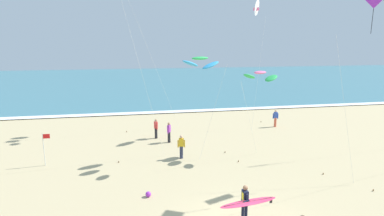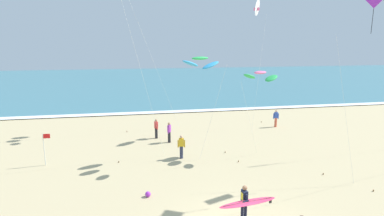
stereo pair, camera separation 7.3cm
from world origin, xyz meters
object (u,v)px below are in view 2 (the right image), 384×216
(kite_delta_ivory_low, at_px, (257,8))
(kite_arc_rose_distant, at_px, (260,76))
(surfer_trailing, at_px, (246,202))
(kite_arc_emerald_close, at_px, (200,62))
(bystander_red_top, at_px, (156,129))
(lifeguard_flag, at_px, (45,146))
(kite_diamond_violet_far, at_px, (372,7))
(bystander_purple_top, at_px, (169,132))
(bystander_yellow_top, at_px, (181,147))
(beach_ball, at_px, (148,194))
(bystander_blue_top, at_px, (276,118))

(kite_delta_ivory_low, bearing_deg, kite_arc_rose_distant, -107.68)
(surfer_trailing, relative_size, kite_arc_emerald_close, 0.36)
(bystander_red_top, distance_m, lifeguard_flag, 8.46)
(kite_diamond_violet_far, xyz_separation_m, kite_arc_emerald_close, (-7.38, 5.07, -2.87))
(kite_arc_rose_distant, bearing_deg, bystander_red_top, 143.08)
(kite_delta_ivory_low, distance_m, kite_arc_emerald_close, 8.92)
(lifeguard_flag, bearing_deg, bystander_purple_top, 21.17)
(bystander_yellow_top, xyz_separation_m, beach_ball, (-2.46, -4.95, -0.67))
(kite_arc_emerald_close, relative_size, lifeguard_flag, 3.20)
(lifeguard_flag, relative_size, beach_ball, 7.50)
(lifeguard_flag, bearing_deg, bystander_red_top, 31.30)
(kite_arc_rose_distant, bearing_deg, kite_diamond_violet_far, -59.32)
(kite_diamond_violet_far, distance_m, kite_delta_ivory_low, 10.81)
(kite_arc_emerald_close, distance_m, beach_ball, 8.40)
(bystander_red_top, bearing_deg, kite_diamond_violet_far, -46.70)
(kite_arc_rose_distant, bearing_deg, surfer_trailing, -115.28)
(kite_diamond_violet_far, height_order, kite_delta_ivory_low, kite_delta_ivory_low)
(bystander_yellow_top, xyz_separation_m, bystander_blue_top, (9.68, 6.24, 0.00))
(bystander_purple_top, height_order, bystander_blue_top, same)
(kite_diamond_violet_far, relative_size, bystander_blue_top, 6.43)
(surfer_trailing, height_order, bystander_red_top, surfer_trailing)
(bystander_red_top, bearing_deg, kite_arc_emerald_close, -65.60)
(surfer_trailing, relative_size, beach_ball, 8.63)
(kite_delta_ivory_low, height_order, bystander_yellow_top, kite_delta_ivory_low)
(bystander_yellow_top, height_order, lifeguard_flag, lifeguard_flag)
(surfer_trailing, distance_m, lifeguard_flag, 13.14)
(bystander_yellow_top, relative_size, bystander_red_top, 1.00)
(kite_arc_rose_distant, relative_size, bystander_yellow_top, 3.61)
(surfer_trailing, height_order, kite_diamond_violet_far, kite_diamond_violet_far)
(bystander_yellow_top, bearing_deg, lifeguard_flag, 177.51)
(kite_diamond_violet_far, bearing_deg, bystander_red_top, 133.30)
(kite_arc_rose_distant, height_order, bystander_blue_top, kite_arc_rose_distant)
(kite_diamond_violet_far, xyz_separation_m, kite_delta_ivory_low, (-1.61, 10.64, 1.03))
(surfer_trailing, xyz_separation_m, kite_diamond_violet_far, (7.04, 2.53, 8.18))
(kite_diamond_violet_far, relative_size, bystander_purple_top, 6.43)
(bystander_purple_top, bearing_deg, kite_delta_ivory_low, 11.49)
(kite_diamond_violet_far, distance_m, kite_arc_emerald_close, 9.40)
(kite_delta_ivory_low, relative_size, kite_arc_emerald_close, 1.63)
(kite_arc_emerald_close, height_order, beach_ball, kite_arc_emerald_close)
(surfer_trailing, bearing_deg, lifeguard_flag, 139.45)
(bystander_yellow_top, bearing_deg, bystander_blue_top, 32.82)
(kite_diamond_violet_far, distance_m, bystander_blue_top, 14.61)
(surfer_trailing, relative_size, kite_arc_rose_distant, 0.42)
(lifeguard_flag, bearing_deg, bystander_blue_top, 17.88)
(surfer_trailing, xyz_separation_m, bystander_blue_top, (8.21, 14.41, -0.23))
(kite_arc_emerald_close, relative_size, bystander_yellow_top, 4.23)
(bystander_purple_top, bearing_deg, kite_diamond_violet_far, -45.81)
(bystander_red_top, bearing_deg, lifeguard_flag, -148.70)
(bystander_yellow_top, bearing_deg, surfer_trailing, -79.85)
(kite_delta_ivory_low, relative_size, lifeguard_flag, 5.22)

